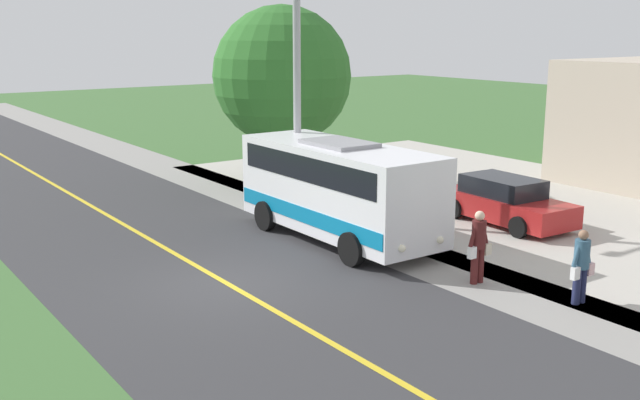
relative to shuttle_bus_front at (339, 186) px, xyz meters
name	(u,v)px	position (x,y,z in m)	size (l,w,h in m)	color
ground_plane	(226,283)	(4.48, 1.46, -1.59)	(120.00, 120.00, 0.00)	#3D6633
road_surface	(226,283)	(4.48, 1.46, -1.59)	(8.00, 100.00, 0.01)	#333335
sidewalk	(390,247)	(-0.72, 1.46, -1.59)	(2.40, 100.00, 0.01)	gray
parking_lot_surface	(635,231)	(-7.92, 4.46, -1.59)	(14.00, 36.00, 0.01)	#B2ADA3
road_centre_line	(226,283)	(4.48, 1.46, -1.58)	(0.16, 100.00, 0.00)	gold
shuttle_bus_front	(339,186)	(0.00, 0.00, 0.00)	(2.62, 7.02, 2.89)	white
pedestrian_with_bags	(581,264)	(-1.30, 7.20, -0.68)	(0.72, 0.34, 1.69)	#1E2347
pedestrian_waiting	(478,244)	(-0.46, 4.95, -0.62)	(0.72, 0.34, 1.79)	#4C1919
street_light_pole	(294,83)	(-0.39, -2.91, 2.75)	(1.97, 0.24, 7.87)	#9E9EA3
parked_car_near	(505,202)	(-5.40, 1.51, -0.90)	(2.17, 4.48, 1.45)	#A51E1E
tree_curbside	(282,76)	(-2.92, -7.53, 2.65)	(5.30, 5.30, 6.90)	brown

